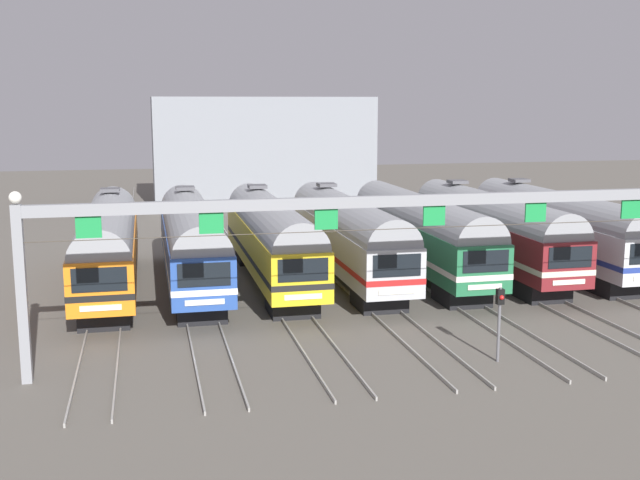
% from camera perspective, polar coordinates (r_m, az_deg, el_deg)
% --- Properties ---
extents(ground_plane, '(160.00, 160.00, 0.00)m').
position_cam_1_polar(ground_plane, '(44.62, 1.96, -2.94)').
color(ground_plane, '#5B564F').
extents(track_bed, '(27.64, 70.00, 0.15)m').
position_cam_1_polar(track_bed, '(60.90, -2.08, 0.64)').
color(track_bed, gray).
rests_on(track_bed, ground).
extents(commuter_train_orange, '(2.88, 18.06, 5.05)m').
position_cam_1_polar(commuter_train_orange, '(42.74, -15.23, -0.19)').
color(commuter_train_orange, orange).
rests_on(commuter_train_orange, ground).
extents(commuter_train_blue, '(2.88, 18.06, 5.05)m').
position_cam_1_polar(commuter_train_blue, '(42.75, -9.39, 0.04)').
color(commuter_train_blue, '#284C9E').
rests_on(commuter_train_blue, ground).
extents(commuter_train_yellow, '(2.88, 18.06, 5.05)m').
position_cam_1_polar(commuter_train_yellow, '(43.21, -3.62, 0.26)').
color(commuter_train_yellow, gold).
rests_on(commuter_train_yellow, ground).
extents(commuter_train_stainless, '(2.88, 18.06, 5.05)m').
position_cam_1_polar(commuter_train_stainless, '(44.09, 1.98, 0.47)').
color(commuter_train_stainless, '#B2B5BA').
rests_on(commuter_train_stainless, ground).
extents(commuter_train_green, '(2.88, 18.06, 4.77)m').
position_cam_1_polar(commuter_train_green, '(45.37, 7.31, 0.66)').
color(commuter_train_green, '#236B42').
rests_on(commuter_train_green, ground).
extents(commuter_train_maroon, '(2.88, 18.06, 5.05)m').
position_cam_1_polar(commuter_train_maroon, '(47.03, 12.30, 0.85)').
color(commuter_train_maroon, maroon).
rests_on(commuter_train_maroon, ground).
extents(commuter_train_silver, '(2.88, 18.06, 5.05)m').
position_cam_1_polar(commuter_train_silver, '(49.02, 16.92, 1.01)').
color(commuter_train_silver, silver).
rests_on(commuter_train_silver, ground).
extents(catenary_gantry, '(31.37, 0.44, 6.97)m').
position_cam_1_polar(catenary_gantry, '(30.95, 8.34, 1.48)').
color(catenary_gantry, gray).
rests_on(catenary_gantry, ground).
extents(yard_signal_mast, '(0.28, 0.35, 2.97)m').
position_cam_1_polar(yard_signal_mast, '(31.05, 13.01, -5.04)').
color(yard_signal_mast, '#59595E').
rests_on(yard_signal_mast, ground).
extents(maintenance_building, '(21.07, 10.00, 10.53)m').
position_cam_1_polar(maintenance_building, '(78.10, -4.33, 6.52)').
color(maintenance_building, gray).
rests_on(maintenance_building, ground).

